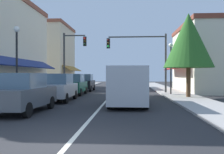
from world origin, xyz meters
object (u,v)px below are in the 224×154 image
Objects in this scene: street_lamp_right_mid at (171,60)px; tree_right_near at (188,40)px; traffic_signal_left_corner at (71,54)px; parked_car_nearest_left at (23,93)px; traffic_signal_mast_arm at (144,52)px; parked_car_far_left at (85,83)px; street_lamp_left_near at (17,51)px; van_in_lane at (128,85)px; parked_car_second_left at (59,87)px; parked_car_third_left at (74,85)px.

tree_right_near reaches higher than street_lamp_right_mid.
traffic_signal_left_corner is 0.94× the size of tree_right_near.
parked_car_nearest_left is 0.72× the size of traffic_signal_left_corner.
tree_right_near is (2.85, -4.54, 0.42)m from traffic_signal_mast_arm.
street_lamp_right_mid is (8.06, -4.97, 2.07)m from parked_car_far_left.
traffic_signal_left_corner reaches higher than street_lamp_left_near.
tree_right_near is (4.28, 4.24, 3.00)m from van_in_lane.
parked_car_second_left is 9.63m from street_lamp_right_mid.
parked_car_nearest_left is at bearing -93.14° from parked_car_second_left.
street_lamp_left_near is at bearing 120.25° from parked_car_nearest_left.
parked_car_second_left is at bearing 89.30° from parked_car_nearest_left.
van_in_lane reaches higher than parked_car_far_left.
traffic_signal_left_corner is (-0.85, 12.85, 2.85)m from parked_car_nearest_left.
traffic_signal_left_corner is at bearing -117.17° from parked_car_far_left.
traffic_signal_left_corner is at bearing 106.06° from parked_car_third_left.
street_lamp_right_mid is at bearing -0.44° from parked_car_third_left.
street_lamp_right_mid is at bearing 106.28° from tree_right_near.
traffic_signal_mast_arm is at bearing 137.83° from street_lamp_right_mid.
van_in_lane is 9.27m from traffic_signal_mast_arm.
parked_car_second_left is at bearing -165.46° from tree_right_near.
parked_car_second_left is (0.19, 4.93, 0.00)m from parked_car_nearest_left.
traffic_signal_mast_arm is 5.38m from tree_right_near.
street_lamp_right_mid is at bearing -42.17° from traffic_signal_mast_arm.
parked_car_third_left is at bearing 124.53° from van_in_lane.
tree_right_near is (8.78, 2.28, 3.27)m from parked_car_second_left.
parked_car_third_left is 0.76× the size of traffic_signal_mast_arm.
traffic_signal_mast_arm is at bearing 64.00° from parked_car_nearest_left.
parked_car_far_left is (0.13, 14.85, 0.00)m from parked_car_nearest_left.
van_in_lane is 0.85× the size of tree_right_near.
traffic_signal_left_corner is at bearing 83.51° from street_lamp_left_near.
traffic_signal_mast_arm reaches higher than parked_car_third_left.
parked_car_nearest_left and parked_car_third_left have the same top height.
parked_car_nearest_left is 13.19m from traffic_signal_left_corner.
parked_car_far_left is at bearing 152.63° from traffic_signal_mast_arm.
street_lamp_right_mid reaches higher than parked_car_far_left.
traffic_signal_left_corner is 11.33m from tree_right_near.
parked_car_nearest_left is 11.96m from tree_right_near.
parked_car_far_left is 3.61m from traffic_signal_left_corner.
street_lamp_left_near is (-2.00, -6.31, 2.23)m from parked_car_third_left.
traffic_signal_mast_arm is 7.06m from traffic_signal_left_corner.
street_lamp_right_mid is at bearing 32.31° from street_lamp_left_near.
traffic_signal_left_corner reaches higher than parked_car_second_left.
traffic_signal_left_corner reaches higher than street_lamp_right_mid.
parked_car_third_left is at bearing -162.15° from traffic_signal_mast_arm.
tree_right_near is at bearing 13.63° from parked_car_second_left.
traffic_signal_mast_arm is (5.93, 6.82, 2.85)m from parked_car_second_left.
traffic_signal_mast_arm is at bearing -9.03° from traffic_signal_left_corner.
street_lamp_right_mid reaches higher than parked_car_second_left.
parked_car_second_left is 0.72× the size of traffic_signal_left_corner.
traffic_signal_mast_arm reaches higher than van_in_lane.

